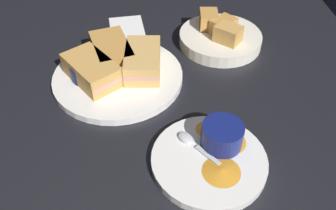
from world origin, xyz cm
name	(u,v)px	position (x,y,z in cm)	size (l,w,h in cm)	color
ground_plane	(144,104)	(0.00, 0.00, -1.50)	(110.00, 110.00, 3.00)	black
plate_sandwich_main	(118,77)	(-6.71, -5.65, 0.80)	(28.80, 28.80, 1.60)	white
sandwich_half_near	(141,61)	(-8.11, -0.36, 4.00)	(13.63, 8.32, 4.80)	tan
sandwich_half_far	(112,52)	(-12.00, -7.05, 4.00)	(14.72, 11.04, 4.80)	#C68C42
sandwich_half_extra	(92,70)	(-5.32, -10.94, 4.00)	(14.96, 13.88, 4.80)	tan
ramekin_dark_sauce	(87,70)	(-6.06, -12.10, 3.43)	(7.21, 7.21, 3.38)	#0C144C
spoon_by_dark_ramekin	(113,69)	(-8.02, -6.78, 1.96)	(4.82, 9.76, 0.80)	silver
plate_chips_companion	(209,160)	(17.68, 11.18, 0.80)	(20.26, 20.26, 1.60)	white
ramekin_light_gravy	(222,135)	(14.64, 13.72, 3.94)	(7.43, 7.43, 4.38)	navy
spoon_by_gravy_ramekin	(191,142)	(14.21, 8.35, 1.96)	(8.58, 7.39, 0.80)	silver
plantain_chip_scatter	(222,150)	(16.43, 13.52, 1.90)	(17.11, 11.46, 0.60)	orange
bread_basket_rear	(220,37)	(-19.59, 19.41, 2.18)	(20.57, 20.57, 7.05)	silver
paper_napkin_folded	(127,26)	(-29.30, -4.40, 0.20)	(11.00, 9.00, 0.40)	white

